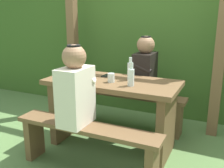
% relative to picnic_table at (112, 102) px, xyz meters
% --- Properties ---
extents(ground_plane, '(12.00, 12.00, 0.00)m').
position_rel_picnic_table_xyz_m(ground_plane, '(0.00, 0.00, -0.51)').
color(ground_plane, '#51723D').
extents(hedge_backdrop, '(6.40, 1.06, 2.08)m').
position_rel_picnic_table_xyz_m(hedge_backdrop, '(0.00, 1.65, 0.53)').
color(hedge_backdrop, '#375A22').
rests_on(hedge_backdrop, ground_plane).
extents(pergola_post_left, '(0.12, 0.12, 2.20)m').
position_rel_picnic_table_xyz_m(pergola_post_left, '(-0.99, 0.78, 0.59)').
color(pergola_post_left, brown).
rests_on(pergola_post_left, ground_plane).
extents(pergola_post_right, '(0.12, 0.12, 2.20)m').
position_rel_picnic_table_xyz_m(pergola_post_right, '(0.99, 0.78, 0.59)').
color(pergola_post_right, brown).
rests_on(pergola_post_right, ground_plane).
extents(picnic_table, '(1.40, 0.64, 0.76)m').
position_rel_picnic_table_xyz_m(picnic_table, '(0.00, 0.00, 0.00)').
color(picnic_table, brown).
rests_on(picnic_table, ground_plane).
extents(bench_near, '(1.40, 0.24, 0.46)m').
position_rel_picnic_table_xyz_m(bench_near, '(0.00, -0.54, -0.18)').
color(bench_near, brown).
rests_on(bench_near, ground_plane).
extents(bench_far, '(1.40, 0.24, 0.46)m').
position_rel_picnic_table_xyz_m(bench_far, '(0.00, 0.54, -0.18)').
color(bench_far, brown).
rests_on(bench_far, ground_plane).
extents(person_white_shirt, '(0.25, 0.35, 0.72)m').
position_rel_picnic_table_xyz_m(person_white_shirt, '(-0.10, -0.54, 0.28)').
color(person_white_shirt, silver).
rests_on(person_white_shirt, bench_near).
extents(person_black_coat, '(0.25, 0.35, 0.72)m').
position_rel_picnic_table_xyz_m(person_black_coat, '(0.18, 0.54, 0.28)').
color(person_black_coat, black).
rests_on(person_black_coat, bench_far).
extents(drinking_glass, '(0.07, 0.07, 0.09)m').
position_rel_picnic_table_xyz_m(drinking_glass, '(0.02, -0.07, 0.29)').
color(drinking_glass, silver).
rests_on(drinking_glass, picnic_table).
extents(bottle_left, '(0.06, 0.06, 0.24)m').
position_rel_picnic_table_xyz_m(bottle_left, '(0.17, 0.09, 0.34)').
color(bottle_left, silver).
rests_on(bottle_left, picnic_table).
extents(bottle_right, '(0.06, 0.06, 0.23)m').
position_rel_picnic_table_xyz_m(bottle_right, '(0.26, -0.12, 0.33)').
color(bottle_right, silver).
rests_on(bottle_right, picnic_table).
extents(cell_phone, '(0.08, 0.14, 0.01)m').
position_rel_picnic_table_xyz_m(cell_phone, '(-0.14, 0.15, 0.25)').
color(cell_phone, black).
rests_on(cell_phone, picnic_table).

